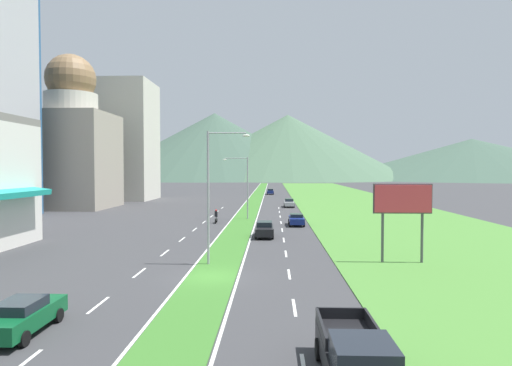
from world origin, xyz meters
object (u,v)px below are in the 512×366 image
Objects in this scene: motorcycle_rider at (216,217)px; street_lamp_mid at (244,183)px; car_0 at (265,229)px; car_1 at (23,316)px; car_3 at (289,203)px; billboard_roadside at (403,204)px; street_lamp_near at (213,188)px; car_4 at (296,219)px; pickup_truck_0 at (355,357)px; car_2 at (270,192)px.

street_lamp_mid is at bearing -38.22° from motorcycle_rider.
car_1 is at bearing -20.33° from car_0.
car_0 reaches higher than car_1.
motorcycle_rider is (-6.52, 11.27, -0.07)m from car_0.
car_3 is at bearing -23.54° from motorcycle_rider.
billboard_roadside is at bearing 41.10° from car_0.
billboard_roadside is 29.21m from motorcycle_rider.
car_0 is 1.01× the size of car_1.
motorcycle_rider is at bearing -128.22° from street_lamp_mid.
car_4 is at bearing 71.81° from street_lamp_near.
pickup_truck_0 is at bearing -81.90° from street_lamp_mid.
street_lamp_mid is 1.93× the size of car_1.
car_2 is (3.34, 58.73, -4.33)m from street_lamp_mid.
billboard_roadside is at bearing -143.84° from motorcycle_rider.
street_lamp_mid is 2.00× the size of car_3.
street_lamp_mid is 1.61× the size of pickup_truck_0.
billboard_roadside is (13.67, -27.73, -0.61)m from street_lamp_mid.
car_0 is at bearing -6.30° from car_3.
motorcycle_rider is (-2.94, 24.43, -4.92)m from street_lamp_near.
street_lamp_near is 1.13× the size of street_lamp_mid.
car_1 is at bearing -99.16° from street_lamp_mid.
street_lamp_near is 2.16× the size of car_0.
street_lamp_near is 2.28× the size of car_4.
pickup_truck_0 is at bearing -110.58° from billboard_roadside.
car_0 is at bearing 131.10° from billboard_roadside.
car_1 is 63.50m from car_3.
car_4 is (13.75, 36.17, -0.02)m from car_1.
billboard_roadside is 1.39× the size of car_4.
billboard_roadside is 47.88m from car_3.
car_0 is 35.35m from car_3.
street_lamp_near is 19.66m from pickup_truck_0.
car_0 is at bearing -173.49° from pickup_truck_0.
billboard_roadside is 20.36m from pickup_truck_0.
car_1 is at bearing -12.57° from car_3.
car_3 is at bearing 81.22° from street_lamp_near.
billboard_roadside reaches higher than car_0.
pickup_truck_0 reaches higher than car_1.
pickup_truck_0 is at bearing 6.51° from car_0.
car_4 is at bearing -20.82° from car_1.
car_1 is 1.04× the size of car_3.
car_4 is at bearing -100.61° from motorcycle_rider.
street_lamp_near is 15.85m from car_1.
car_0 is at bearing -22.21° from car_4.
street_lamp_mid reaches higher than car_1.
car_3 is 2.17× the size of motorcycle_rider.
car_2 is at bearing -5.75° from car_1.
motorcycle_rider reaches higher than car_3.
car_0 is 1.05× the size of car_3.
street_lamp_mid is 1.91× the size of car_0.
car_4 is at bearing 107.50° from billboard_roadside.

